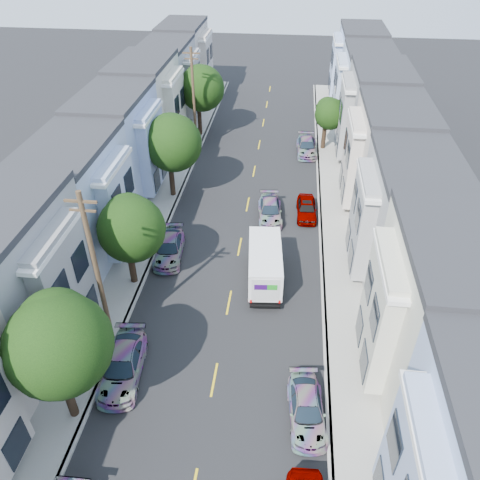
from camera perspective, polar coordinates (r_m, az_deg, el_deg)
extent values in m
plane|color=black|center=(26.35, -3.16, -16.65)|extent=(160.00, 160.00, 0.00)
cube|color=black|center=(37.25, 0.48, 1.94)|extent=(12.00, 70.00, 0.02)
cube|color=gray|center=(38.21, -8.58, 2.58)|extent=(0.30, 70.00, 0.15)
cube|color=gray|center=(37.19, 9.80, 1.40)|extent=(0.30, 70.00, 0.15)
cube|color=gray|center=(38.55, -10.46, 2.69)|extent=(2.60, 70.00, 0.15)
cube|color=gray|center=(37.31, 11.78, 1.26)|extent=(2.60, 70.00, 0.15)
cube|color=gold|center=(37.25, 0.48, 1.93)|extent=(0.12, 70.00, 0.01)
cube|color=#999999|center=(39.79, -15.71, 2.88)|extent=(5.00, 70.00, 8.50)
cube|color=#999999|center=(37.96, 17.47, 0.76)|extent=(5.00, 70.00, 8.50)
cylinder|color=black|center=(25.01, -20.26, -17.07)|extent=(0.44, 0.44, 3.60)
sphere|color=#20410D|center=(22.35, -21.39, -11.83)|extent=(4.70, 4.70, 4.70)
cylinder|color=black|center=(31.62, -13.04, -3.03)|extent=(0.44, 0.44, 2.93)
sphere|color=#20410D|center=(29.79, -13.25, 1.32)|extent=(4.23, 4.23, 4.23)
cylinder|color=black|center=(40.61, -8.31, 7.39)|extent=(0.44, 0.44, 3.32)
sphere|color=#20410D|center=(39.07, -8.29, 11.61)|extent=(4.70, 4.70, 4.70)
cylinder|color=black|center=(52.04, -4.94, 14.39)|extent=(0.44, 0.44, 3.52)
sphere|color=#20410D|center=(50.82, -4.79, 17.95)|extent=(4.70, 4.70, 4.70)
cylinder|color=black|center=(49.55, 10.17, 12.28)|extent=(0.44, 0.44, 2.68)
sphere|color=#20410D|center=(48.66, 10.84, 14.85)|extent=(3.10, 3.10, 3.10)
cylinder|color=#42301E|center=(25.61, -16.90, -4.29)|extent=(0.26, 0.26, 10.00)
cube|color=#42301E|center=(23.02, -18.87, 4.48)|extent=(1.60, 0.12, 0.12)
cylinder|color=#42301E|center=(47.42, -5.63, 16.34)|extent=(0.26, 0.26, 10.00)
cube|color=#42301E|center=(46.07, -5.99, 21.72)|extent=(1.60, 0.12, 0.12)
cube|color=silver|center=(30.18, 2.95, -3.68)|extent=(2.12, 3.80, 2.08)
cube|color=silver|center=(32.42, 3.30, -0.66)|extent=(2.12, 1.77, 1.91)
cube|color=black|center=(31.53, 2.99, -4.36)|extent=(1.95, 5.45, 0.21)
cube|color=#2D0A51|center=(28.60, 2.07, -5.68)|extent=(0.79, 0.04, 0.39)
cube|color=#198C1E|center=(28.57, 3.49, -5.78)|extent=(0.62, 0.04, 0.39)
cylinder|color=black|center=(30.28, 0.92, -6.63)|extent=(0.25, 0.79, 0.79)
cylinder|color=black|center=(30.21, 4.55, -6.89)|extent=(0.25, 0.79, 0.79)
cylinder|color=black|center=(32.97, 1.55, -2.44)|extent=(0.25, 0.79, 0.79)
cylinder|color=black|center=(32.91, 4.86, -2.67)|extent=(0.25, 0.79, 0.79)
imported|color=black|center=(37.79, 3.67, 3.59)|extent=(2.27, 4.55, 1.32)
imported|color=#8A96A0|center=(26.70, -14.09, -14.66)|extent=(2.50, 5.04, 1.46)
imported|color=#441104|center=(33.93, -8.62, -1.02)|extent=(2.37, 4.73, 1.37)
imported|color=silver|center=(24.71, 8.11, -19.81)|extent=(2.17, 4.33, 1.25)
imported|color=black|center=(38.34, 8.11, 3.81)|extent=(1.71, 4.17, 1.34)
imported|color=black|center=(48.68, 8.10, 11.20)|extent=(2.17, 4.69, 1.38)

